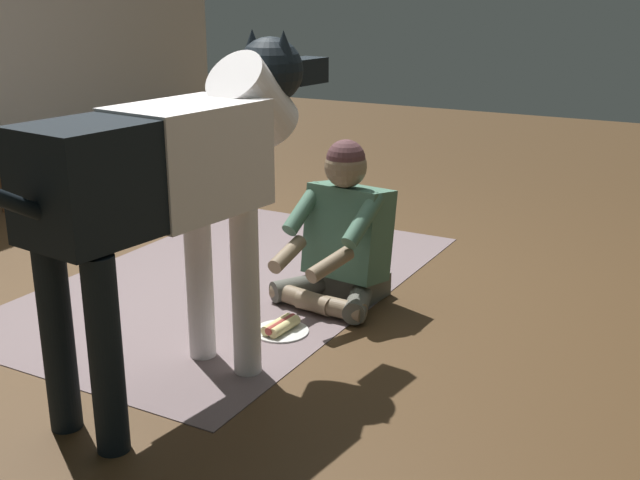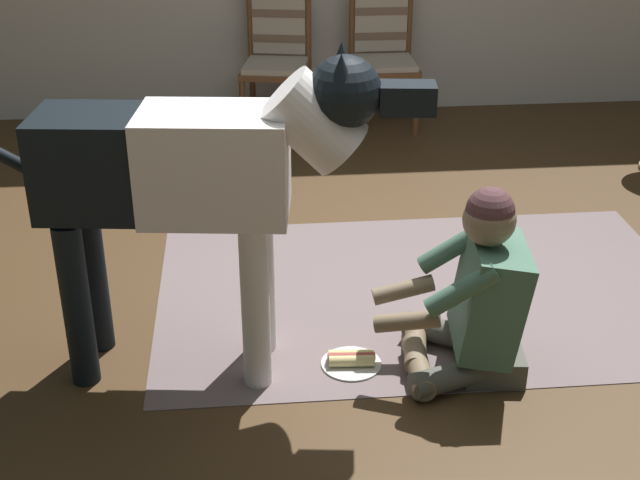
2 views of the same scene
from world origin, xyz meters
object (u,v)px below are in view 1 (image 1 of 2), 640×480
(hot_dog_on_plate, at_px, (281,328))
(round_side_table, at_px, (219,144))
(person_sitting_on_floor, at_px, (343,237))
(large_dog, at_px, (177,172))

(hot_dog_on_plate, height_order, round_side_table, round_side_table)
(round_side_table, bearing_deg, hot_dog_on_plate, -139.19)
(round_side_table, bearing_deg, person_sitting_on_floor, -131.39)
(hot_dog_on_plate, distance_m, round_side_table, 3.07)
(large_dog, bearing_deg, person_sitting_on_floor, -6.77)
(person_sitting_on_floor, xyz_separation_m, large_dog, (-1.10, 0.13, 0.54))
(person_sitting_on_floor, height_order, large_dog, large_dog)
(large_dog, height_order, round_side_table, large_dog)
(person_sitting_on_floor, relative_size, round_side_table, 1.62)
(large_dog, bearing_deg, round_side_table, 33.51)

